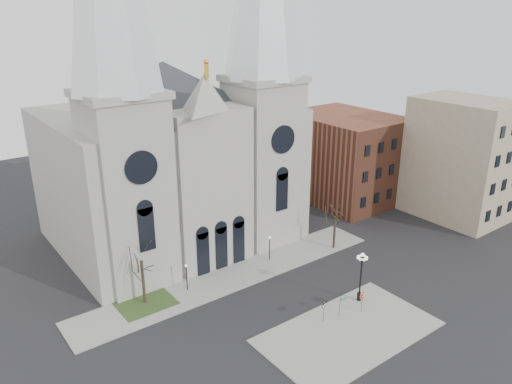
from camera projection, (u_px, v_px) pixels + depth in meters
ground at (293, 320)px, 51.83m from camera, size 160.00×160.00×0.00m
sidewalk_near at (349, 332)px, 49.76m from camera, size 18.00×10.00×0.14m
sidewalk_far at (233, 276)px, 60.03m from camera, size 40.00×6.00×0.14m
grass_patch at (145, 303)px, 54.58m from camera, size 6.00×5.00×0.18m
cathedral at (177, 109)px, 62.42m from camera, size 33.00×26.66×54.00m
bg_building_brick at (344, 157)px, 82.71m from camera, size 14.00×18.00×14.00m
bg_building_tan at (460, 159)px, 74.54m from camera, size 10.00×14.00×18.00m
tree_left at (141, 258)px, 52.64m from camera, size 3.20×3.20×7.50m
tree_right at (335, 218)px, 65.43m from camera, size 3.20×3.20×6.00m
ped_lamp_left at (186, 273)px, 56.23m from camera, size 0.32×0.32×3.26m
ped_lamp_right at (270, 244)px, 62.99m from camera, size 0.32×0.32×3.26m
stop_sign at (362, 297)px, 52.37m from camera, size 0.86×0.29×2.46m
globe_lamp at (361, 271)px, 53.73m from camera, size 1.52×1.52×5.82m
one_way_sign at (324, 309)px, 50.71m from camera, size 0.99×0.31×2.32m
street_name_sign at (341, 304)px, 51.94m from camera, size 0.65×0.27×2.13m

